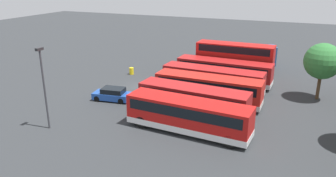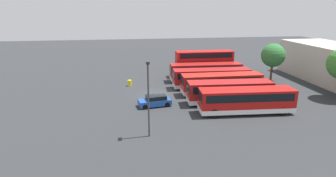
# 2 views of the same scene
# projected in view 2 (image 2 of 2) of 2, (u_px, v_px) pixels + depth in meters

# --- Properties ---
(ground_plane) EXTENTS (140.00, 140.00, 0.00)m
(ground_plane) POSITION_uv_depth(u_px,v_px,m) (156.00, 94.00, 39.13)
(ground_plane) COLOR #2D3033
(bus_double_decker_near_end) EXTENTS (2.78, 10.17, 4.55)m
(bus_double_decker_near_end) POSITION_uv_depth(u_px,v_px,m) (204.00, 63.00, 48.21)
(bus_double_decker_near_end) COLOR #B71411
(bus_double_decker_near_end) RESTS_ON ground
(bus_single_deck_second) EXTENTS (3.04, 12.01, 2.95)m
(bus_single_deck_second) POSITION_uv_depth(u_px,v_px,m) (206.00, 72.00, 45.33)
(bus_single_deck_second) COLOR #A51919
(bus_single_deck_second) RESTS_ON ground
(bus_single_deck_third) EXTENTS (3.08, 11.81, 2.95)m
(bus_single_deck_third) POSITION_uv_depth(u_px,v_px,m) (211.00, 78.00, 41.42)
(bus_single_deck_third) COLOR #A51919
(bus_single_deck_third) RESTS_ON ground
(bus_single_deck_fourth) EXTENTS (2.74, 11.42, 2.95)m
(bus_single_deck_fourth) POSITION_uv_depth(u_px,v_px,m) (221.00, 83.00, 38.40)
(bus_single_deck_fourth) COLOR red
(bus_single_deck_fourth) RESTS_ON ground
(bus_single_deck_fifth) EXTENTS (3.27, 10.95, 2.95)m
(bus_single_deck_fifth) POSITION_uv_depth(u_px,v_px,m) (229.00, 92.00, 34.62)
(bus_single_deck_fifth) COLOR #A51919
(bus_single_deck_fifth) RESTS_ON ground
(bus_single_deck_sixth) EXTENTS (3.28, 11.17, 2.95)m
(bus_single_deck_sixth) POSITION_uv_depth(u_px,v_px,m) (246.00, 100.00, 31.47)
(bus_single_deck_sixth) COLOR #B71411
(bus_single_deck_sixth) RESTS_ON ground
(box_truck_blue) EXTENTS (4.64, 7.90, 3.20)m
(box_truck_blue) POSITION_uv_depth(u_px,v_px,m) (200.00, 60.00, 54.53)
(box_truck_blue) COLOR #235999
(box_truck_blue) RESTS_ON ground
(car_hatchback_silver) EXTENTS (2.36, 4.22, 1.43)m
(car_hatchback_silver) POSITION_uv_depth(u_px,v_px,m) (155.00, 101.00, 34.01)
(car_hatchback_silver) COLOR #1E479E
(car_hatchback_silver) RESTS_ON ground
(lamp_post_tall) EXTENTS (0.70, 0.30, 7.35)m
(lamp_post_tall) POSITION_uv_depth(u_px,v_px,m) (148.00, 93.00, 24.99)
(lamp_post_tall) COLOR #38383D
(lamp_post_tall) RESTS_ON ground
(waste_bin_yellow) EXTENTS (0.60, 0.60, 0.95)m
(waste_bin_yellow) POSITION_uv_depth(u_px,v_px,m) (130.00, 83.00, 42.76)
(waste_bin_yellow) COLOR yellow
(waste_bin_yellow) RESTS_ON ground
(tree_midright) EXTENTS (3.89, 3.89, 6.27)m
(tree_midright) POSITION_uv_depth(u_px,v_px,m) (273.00, 55.00, 44.79)
(tree_midright) COLOR #4C3823
(tree_midright) RESTS_ON ground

